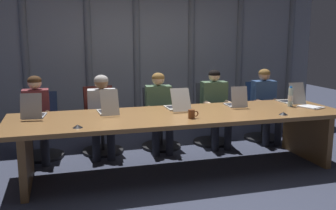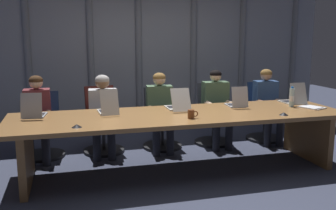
{
  "view_description": "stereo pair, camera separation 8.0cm",
  "coord_description": "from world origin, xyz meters",
  "px_view_note": "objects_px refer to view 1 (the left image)",
  "views": [
    {
      "loc": [
        -1.44,
        -4.42,
        1.71
      ],
      "look_at": [
        -0.14,
        0.1,
        0.84
      ],
      "focal_mm": 40.59,
      "sensor_mm": 36.0,
      "label": 1
    },
    {
      "loc": [
        -1.36,
        -4.45,
        1.71
      ],
      "look_at": [
        -0.14,
        0.1,
        0.84
      ],
      "focal_mm": 40.59,
      "sensor_mm": 36.0,
      "label": 2
    }
  ],
  "objects_px": {
    "office_chair_right_mid": "(211,121)",
    "laptop_left_end": "(34,113)",
    "office_chair_left_mid": "(102,128)",
    "conference_mic_middle": "(283,113)",
    "office_chair_center": "(160,125)",
    "office_chair_left_end": "(42,133)",
    "spiral_notepad": "(311,107)",
    "conference_mic_left_side": "(78,126)",
    "laptop_right_mid": "(236,103)",
    "laptop_right_end": "(291,99)",
    "laptop_left_mid": "(108,109)",
    "person_center": "(159,107)",
    "person_right_end": "(266,101)",
    "laptop_center": "(177,105)",
    "water_bottle_primary": "(290,97)",
    "person_right_mid": "(216,103)",
    "office_chair_right_end": "(262,118)",
    "coffee_mug_near": "(192,114)",
    "person_left_mid": "(102,110)",
    "person_left_end": "(36,114)"
  },
  "relations": [
    {
      "from": "laptop_left_end",
      "to": "water_bottle_primary",
      "type": "relative_size",
      "value": 1.47
    },
    {
      "from": "person_right_end",
      "to": "conference_mic_middle",
      "type": "xyz_separation_m",
      "value": [
        -0.54,
        -1.33,
        0.1
      ]
    },
    {
      "from": "office_chair_left_end",
      "to": "spiral_notepad",
      "type": "bearing_deg",
      "value": 77.15
    },
    {
      "from": "office_chair_left_mid",
      "to": "laptop_right_end",
      "type": "bearing_deg",
      "value": 66.72
    },
    {
      "from": "laptop_left_mid",
      "to": "office_chair_center",
      "type": "relative_size",
      "value": 0.52
    },
    {
      "from": "laptop_left_mid",
      "to": "conference_mic_left_side",
      "type": "xyz_separation_m",
      "value": [
        -0.4,
        -0.64,
        -0.04
      ]
    },
    {
      "from": "conference_mic_middle",
      "to": "office_chair_left_mid",
      "type": "bearing_deg",
      "value": 144.22
    },
    {
      "from": "office_chair_left_end",
      "to": "conference_mic_left_side",
      "type": "relative_size",
      "value": 8.27
    },
    {
      "from": "office_chair_left_end",
      "to": "person_left_mid",
      "type": "height_order",
      "value": "person_left_mid"
    },
    {
      "from": "person_right_mid",
      "to": "office_chair_left_mid",
      "type": "bearing_deg",
      "value": -92.02
    },
    {
      "from": "laptop_right_mid",
      "to": "conference_mic_left_side",
      "type": "relative_size",
      "value": 3.44
    },
    {
      "from": "office_chair_left_end",
      "to": "person_right_end",
      "type": "height_order",
      "value": "person_right_end"
    },
    {
      "from": "laptop_left_mid",
      "to": "person_right_mid",
      "type": "xyz_separation_m",
      "value": [
        1.75,
        0.68,
        -0.14
      ]
    },
    {
      "from": "office_chair_left_mid",
      "to": "person_center",
      "type": "height_order",
      "value": "person_center"
    },
    {
      "from": "laptop_center",
      "to": "laptop_right_end",
      "type": "bearing_deg",
      "value": -89.74
    },
    {
      "from": "spiral_notepad",
      "to": "person_right_end",
      "type": "bearing_deg",
      "value": 72.9
    },
    {
      "from": "laptop_right_end",
      "to": "office_chair_left_end",
      "type": "distance_m",
      "value": 3.6
    },
    {
      "from": "laptop_center",
      "to": "water_bottle_primary",
      "type": "xyz_separation_m",
      "value": [
        1.57,
        -0.21,
        0.07
      ]
    },
    {
      "from": "person_right_mid",
      "to": "coffee_mug_near",
      "type": "xyz_separation_m",
      "value": [
        -0.82,
        -1.21,
        0.13
      ]
    },
    {
      "from": "person_left_end",
      "to": "conference_mic_middle",
      "type": "xyz_separation_m",
      "value": [
        2.97,
        -1.33,
        0.1
      ]
    },
    {
      "from": "office_chair_center",
      "to": "laptop_left_end",
      "type": "bearing_deg",
      "value": -68.6
    },
    {
      "from": "office_chair_right_mid",
      "to": "person_right_end",
      "type": "relative_size",
      "value": 0.81
    },
    {
      "from": "office_chair_left_end",
      "to": "person_right_end",
      "type": "xyz_separation_m",
      "value": [
        3.46,
        -0.16,
        0.32
      ]
    },
    {
      "from": "laptop_left_end",
      "to": "conference_mic_left_side",
      "type": "distance_m",
      "value": 0.81
    },
    {
      "from": "office_chair_right_end",
      "to": "person_left_mid",
      "type": "distance_m",
      "value": 2.67
    },
    {
      "from": "person_right_mid",
      "to": "water_bottle_primary",
      "type": "bearing_deg",
      "value": 43.82
    },
    {
      "from": "laptop_right_mid",
      "to": "person_left_end",
      "type": "xyz_separation_m",
      "value": [
        -2.64,
        0.68,
        -0.14
      ]
    },
    {
      "from": "office_chair_right_mid",
      "to": "person_center",
      "type": "distance_m",
      "value": 0.97
    },
    {
      "from": "laptop_left_end",
      "to": "laptop_center",
      "type": "relative_size",
      "value": 0.83
    },
    {
      "from": "office_chair_right_mid",
      "to": "coffee_mug_near",
      "type": "bearing_deg",
      "value": -24.25
    },
    {
      "from": "laptop_left_end",
      "to": "office_chair_right_mid",
      "type": "xyz_separation_m",
      "value": [
        2.62,
        0.82,
        -0.45
      ]
    },
    {
      "from": "laptop_right_end",
      "to": "person_center",
      "type": "bearing_deg",
      "value": 70.6
    },
    {
      "from": "laptop_left_end",
      "to": "office_chair_center",
      "type": "height_order",
      "value": "laptop_left_end"
    },
    {
      "from": "person_center",
      "to": "person_right_mid",
      "type": "relative_size",
      "value": 0.98
    },
    {
      "from": "laptop_center",
      "to": "laptop_right_mid",
      "type": "distance_m",
      "value": 0.84
    },
    {
      "from": "office_chair_left_end",
      "to": "person_right_end",
      "type": "bearing_deg",
      "value": 92.99
    },
    {
      "from": "conference_mic_left_side",
      "to": "conference_mic_middle",
      "type": "relative_size",
      "value": 1.0
    },
    {
      "from": "office_chair_right_mid",
      "to": "conference_mic_middle",
      "type": "bearing_deg",
      "value": 19.21
    },
    {
      "from": "office_chair_left_mid",
      "to": "spiral_notepad",
      "type": "bearing_deg",
      "value": 60.33
    },
    {
      "from": "person_center",
      "to": "conference_mic_middle",
      "type": "relative_size",
      "value": 10.52
    },
    {
      "from": "person_right_end",
      "to": "water_bottle_primary",
      "type": "distance_m",
      "value": 0.89
    },
    {
      "from": "conference_mic_left_side",
      "to": "spiral_notepad",
      "type": "relative_size",
      "value": 0.3
    },
    {
      "from": "office_chair_right_end",
      "to": "person_right_end",
      "type": "xyz_separation_m",
      "value": [
        -0.04,
        -0.16,
        0.31
      ]
    },
    {
      "from": "office_chair_left_mid",
      "to": "conference_mic_middle",
      "type": "relative_size",
      "value": 8.73
    },
    {
      "from": "office_chair_right_mid",
      "to": "laptop_left_end",
      "type": "bearing_deg",
      "value": -65.83
    },
    {
      "from": "laptop_left_end",
      "to": "spiral_notepad",
      "type": "bearing_deg",
      "value": -88.37
    },
    {
      "from": "laptop_right_end",
      "to": "office_chair_left_end",
      "type": "xyz_separation_m",
      "value": [
        -3.48,
        0.82,
        -0.46
      ]
    },
    {
      "from": "person_left_mid",
      "to": "spiral_notepad",
      "type": "height_order",
      "value": "person_left_mid"
    },
    {
      "from": "laptop_left_end",
      "to": "office_chair_center",
      "type": "relative_size",
      "value": 0.45
    },
    {
      "from": "laptop_left_end",
      "to": "laptop_right_end",
      "type": "distance_m",
      "value": 3.51
    }
  ]
}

